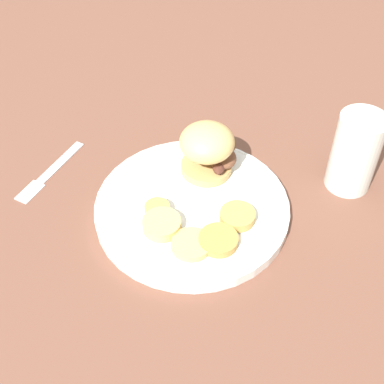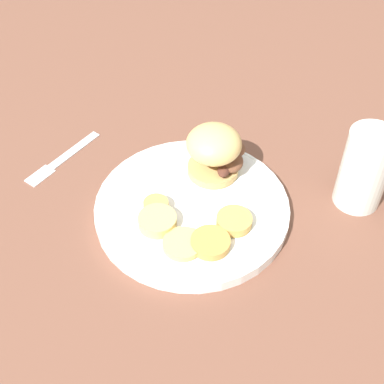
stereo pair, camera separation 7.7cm
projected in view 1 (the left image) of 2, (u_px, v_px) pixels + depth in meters
name	position (u px, v px, depth m)	size (l,w,h in m)	color
ground_plane	(192.00, 212.00, 0.81)	(4.00, 4.00, 0.00)	brown
dinner_plate	(192.00, 208.00, 0.80)	(0.29, 0.29, 0.02)	white
sandwich	(209.00, 148.00, 0.81)	(0.10, 0.09, 0.08)	tan
potato_round_0	(157.00, 209.00, 0.77)	(0.04, 0.04, 0.01)	tan
potato_round_1	(162.00, 224.00, 0.75)	(0.06, 0.06, 0.02)	#DBB766
potato_round_2	(191.00, 244.00, 0.73)	(0.06, 0.06, 0.01)	#DBB766
potato_round_3	(237.00, 216.00, 0.77)	(0.05, 0.05, 0.01)	tan
potato_round_4	(218.00, 240.00, 0.74)	(0.06, 0.06, 0.01)	#BC8942
fork	(50.00, 172.00, 0.87)	(0.12, 0.13, 0.00)	silver
drinking_glass	(355.00, 152.00, 0.80)	(0.07, 0.07, 0.13)	silver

